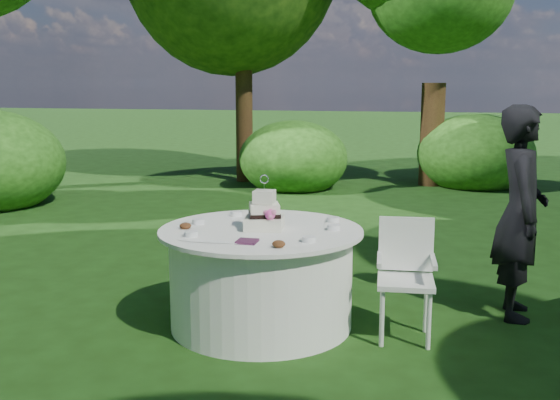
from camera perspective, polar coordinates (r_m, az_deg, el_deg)
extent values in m
plane|color=#17340E|center=(5.22, -1.63, -10.80)|extent=(80.00, 80.00, 0.00)
cube|color=#4C203F|center=(4.57, -2.88, -3.62)|extent=(0.14, 0.14, 0.02)
ellipsoid|color=white|center=(4.60, -6.18, -3.62)|extent=(0.48, 0.07, 0.01)
imported|color=black|center=(5.53, 20.19, -1.06)|extent=(0.41, 0.62, 1.70)
cylinder|color=white|center=(5.10, -1.65, -6.91)|extent=(1.40, 1.40, 0.74)
cylinder|color=white|center=(5.00, -1.67, -2.69)|extent=(1.56, 1.56, 0.03)
cube|color=white|center=(4.99, -1.37, -1.97)|extent=(0.32, 0.32, 0.09)
cube|color=white|center=(4.97, -1.37, -0.84)|extent=(0.28, 0.28, 0.09)
cube|color=silver|center=(4.95, -1.38, 0.29)|extent=(0.16, 0.16, 0.09)
cube|color=black|center=(4.97, -1.37, -1.24)|extent=(0.29, 0.29, 0.03)
sphere|color=#F748AE|center=(4.85, -0.88, -1.29)|extent=(0.08, 0.08, 0.08)
cylinder|color=white|center=(4.94, -1.38, 1.15)|extent=(0.01, 0.01, 0.05)
torus|color=white|center=(4.93, -1.38, 1.84)|extent=(0.07, 0.02, 0.07)
cube|color=silver|center=(4.89, 10.88, -7.01)|extent=(0.43, 0.43, 0.04)
cube|color=white|center=(5.00, 10.91, -3.77)|extent=(0.41, 0.07, 0.40)
cylinder|color=silver|center=(4.80, 8.86, -10.16)|extent=(0.03, 0.03, 0.42)
cylinder|color=white|center=(4.81, 12.83, -10.24)|extent=(0.03, 0.03, 0.42)
cylinder|color=silver|center=(5.11, 8.88, -8.89)|extent=(0.03, 0.03, 0.42)
cylinder|color=white|center=(5.12, 12.60, -8.98)|extent=(0.03, 0.03, 0.42)
cube|color=silver|center=(4.84, 8.66, -5.14)|extent=(0.06, 0.37, 0.03)
cube|color=silver|center=(4.85, 13.23, -5.25)|extent=(0.06, 0.37, 0.03)
cylinder|color=white|center=(5.25, 4.64, -1.71)|extent=(0.10, 0.10, 0.04)
cylinder|color=white|center=(5.20, -7.11, -1.87)|extent=(0.10, 0.10, 0.04)
cylinder|color=white|center=(4.59, 2.52, -3.43)|extent=(0.10, 0.10, 0.04)
cylinder|color=white|center=(4.97, 4.69, -2.40)|extent=(0.10, 0.10, 0.04)
cylinder|color=white|center=(4.79, -7.74, -2.94)|extent=(0.10, 0.10, 0.04)
cylinder|color=white|center=(5.48, -3.85, -1.20)|extent=(0.10, 0.10, 0.04)
ellipsoid|color=#562D16|center=(4.43, -0.11, -3.84)|extent=(0.09, 0.09, 0.05)
ellipsoid|color=#562D16|center=(5.04, -8.24, -2.24)|extent=(0.09, 0.09, 0.05)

